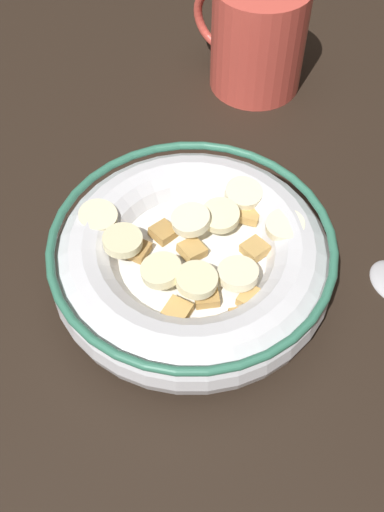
{
  "coord_description": "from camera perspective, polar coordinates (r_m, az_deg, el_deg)",
  "views": [
    {
      "loc": [
        -15.7,
        19.17,
        36.18
      ],
      "look_at": [
        0.0,
        0.0,
        3.0
      ],
      "focal_mm": 42.68,
      "sensor_mm": 36.0,
      "label": 1
    }
  ],
  "objects": [
    {
      "name": "coffee_mug",
      "position": [
        0.57,
        6.1,
        19.77
      ],
      "size": [
        11.48,
        8.39,
        9.6
      ],
      "color": "#D84C3F",
      "rests_on": "ground_plane"
    },
    {
      "name": "ground_plane",
      "position": [
        0.45,
        0.0,
        -3.07
      ],
      "size": [
        135.23,
        135.23,
        2.0
      ],
      "primitive_type": "cube",
      "color": "black"
    },
    {
      "name": "cereal_bowl",
      "position": [
        0.42,
        0.01,
        -0.33
      ],
      "size": [
        19.31,
        19.31,
        5.34
      ],
      "color": "silver",
      "rests_on": "ground_plane"
    }
  ]
}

